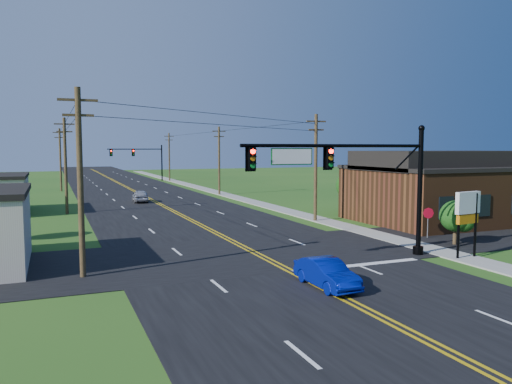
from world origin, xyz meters
name	(u,v)px	position (x,y,z in m)	size (l,w,h in m)	color
ground	(374,317)	(0.00, 0.00, 0.00)	(260.00, 260.00, 0.00)	#234F16
road_main	(142,196)	(0.00, 50.00, 0.02)	(16.00, 220.00, 0.04)	black
road_cross	(252,253)	(0.00, 12.00, 0.02)	(70.00, 10.00, 0.04)	black
sidewalk	(246,200)	(10.50, 40.00, 0.04)	(2.00, 160.00, 0.08)	gray
signal_mast_main	(354,175)	(4.34, 8.00, 4.75)	(11.30, 0.60, 7.48)	black
signal_mast_far	(139,157)	(4.44, 80.00, 4.55)	(10.98, 0.60, 7.48)	black
brick_building	(444,193)	(20.00, 18.00, 2.35)	(14.20, 11.20, 4.70)	#502E16
utility_pole_left_a	(80,179)	(-9.50, 10.00, 4.72)	(1.80, 0.28, 9.00)	#372A19
utility_pole_left_b	(66,164)	(-9.50, 35.00, 4.72)	(1.80, 0.28, 9.00)	#372A19
utility_pole_left_c	(60,158)	(-9.50, 62.00, 4.72)	(1.80, 0.28, 9.00)	#372A19
utility_pole_right_a	(316,166)	(9.80, 22.00, 4.72)	(1.80, 0.28, 9.00)	#372A19
utility_pole_right_b	(219,159)	(9.80, 48.00, 4.72)	(1.80, 0.28, 9.00)	#372A19
utility_pole_right_c	(169,156)	(9.80, 78.00, 4.72)	(1.80, 0.28, 9.00)	#372A19
tree_right_back	(352,185)	(16.00, 26.00, 2.60)	(3.00, 3.00, 4.10)	#372A19
shrub_corner	(456,216)	(13.00, 9.50, 1.85)	(2.00, 2.00, 2.86)	#372A19
tree_left	(0,209)	(-14.00, 22.00, 2.16)	(2.40, 2.40, 3.37)	#372A19
blue_car	(327,274)	(0.36, 4.01, 0.63)	(1.33, 3.82, 1.26)	#061693
distant_car	(140,196)	(-1.43, 42.67, 0.70)	(1.65, 4.11, 1.40)	#B2B1B6
stop_sign	(428,216)	(13.00, 11.98, 1.53)	(0.73, 0.26, 2.13)	slate
pylon_sign	(468,210)	(10.61, 6.18, 2.75)	(1.85, 0.52, 3.77)	black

